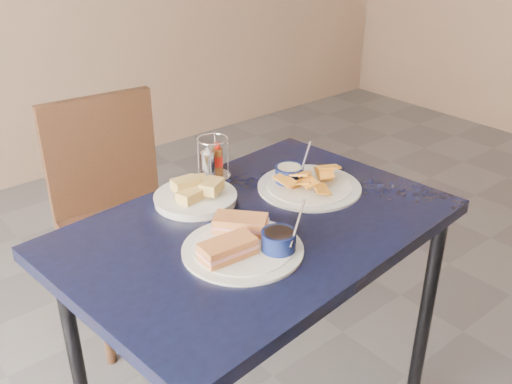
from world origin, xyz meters
TOP-DOWN VIEW (x-y plane):
  - dining_table at (-0.16, 0.22)m, footprint 1.15×0.82m
  - chair_far at (-0.23, 0.99)m, footprint 0.47×0.45m
  - sandwich_plate at (-0.27, 0.13)m, footprint 0.32×0.31m
  - plantain_plate at (0.10, 0.30)m, footprint 0.32×0.32m
  - bread_basket at (-0.22, 0.43)m, footprint 0.24×0.24m
  - condiment_caddy at (-0.08, 0.54)m, footprint 0.11×0.11m

SIDE VIEW (x-z plane):
  - chair_far at x=-0.23m, z-range 0.07..0.98m
  - dining_table at x=-0.16m, z-range 0.30..1.05m
  - plantain_plate at x=0.10m, z-range 0.71..0.83m
  - bread_basket at x=-0.22m, z-range 0.73..0.81m
  - sandwich_plate at x=-0.27m, z-range 0.71..0.83m
  - condiment_caddy at x=-0.08m, z-range 0.74..0.87m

